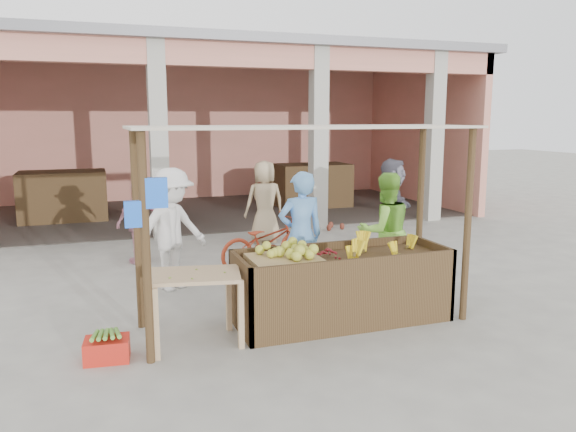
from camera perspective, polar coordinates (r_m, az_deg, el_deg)
name	(u,v)px	position (r m, az deg, el deg)	size (l,w,h in m)	color
ground	(304,325)	(6.91, 1.59, -11.04)	(60.00, 60.00, 0.00)	gray
market_building	(184,109)	(15.13, -10.51, 10.66)	(14.40, 6.40, 4.20)	#E18876
fruit_stall	(342,289)	(6.96, 5.49, -7.43)	(2.60, 0.95, 0.80)	#4D371F
stall_awning	(301,161)	(6.52, 1.37, 5.58)	(4.09, 1.35, 2.39)	#4D371F
banana_heap	(378,247)	(7.04, 9.10, -3.11)	(1.09, 0.59, 0.20)	yellow
melon_tray	(284,254)	(6.59, -0.39, -3.87)	(0.81, 0.71, 0.21)	tan
berry_heap	(327,254)	(6.74, 4.01, -3.82)	(0.45, 0.37, 0.14)	maroon
side_table	(194,286)	(6.24, -9.53, -7.00)	(1.11, 0.85, 0.81)	tan
papaya_pile	(193,264)	(6.17, -9.59, -4.81)	(0.75, 0.43, 0.22)	#4A852B
red_crate	(107,350)	(6.23, -17.91, -12.78)	(0.45, 0.32, 0.23)	red
plantain_bundle	(106,335)	(6.18, -17.98, -11.46)	(0.38, 0.26, 0.08)	#5E9937
produce_sacks	(334,217)	(12.56, 4.71, -0.08)	(0.77, 0.72, 0.58)	maroon
vendor_blue	(301,231)	(7.70, 1.30, -1.54)	(0.71, 0.52, 1.88)	#63A3EA
vendor_green	(385,228)	(8.24, 9.82, -1.22)	(0.86, 0.50, 1.80)	#86D541
motorcycle	(266,241)	(9.32, -2.22, -2.52)	(1.76, 0.61, 0.92)	#A8341B
shopper_a	(172,225)	(8.23, -11.71, -0.87)	(1.23, 0.61, 1.92)	silver
shopper_b	(140,220)	(9.89, -14.82, -0.35)	(0.89, 0.48, 1.52)	#C88494
shopper_c	(265,198)	(11.13, -2.39, 1.87)	(0.88, 0.57, 1.82)	tan
shopper_d	(392,201)	(10.93, 10.51, 1.53)	(1.67, 0.69, 1.81)	#4D4B57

